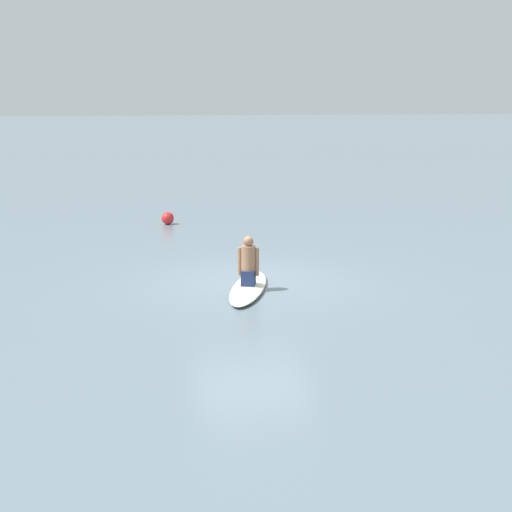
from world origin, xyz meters
name	(u,v)px	position (x,y,z in m)	size (l,w,h in m)	color
ground_plane	(252,281)	(0.00, 0.00, 0.00)	(400.00, 400.00, 0.00)	slate
surfboard	(248,288)	(0.23, 0.74, 0.06)	(2.81, 0.64, 0.12)	silver
person_paddler	(248,263)	(0.23, 0.74, 0.57)	(0.43, 0.40, 0.99)	navy
buoy_marker	(168,218)	(1.07, -7.57, 0.19)	(0.39, 0.39, 0.39)	red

